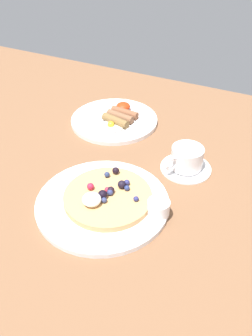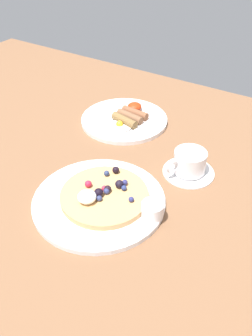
# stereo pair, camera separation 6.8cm
# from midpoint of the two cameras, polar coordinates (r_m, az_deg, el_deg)

# --- Properties ---
(ground_plane) EXTENTS (1.92, 1.19, 0.03)m
(ground_plane) POSITION_cam_midpoint_polar(r_m,az_deg,el_deg) (0.84, -5.33, -2.64)
(ground_plane) COLOR brown
(pancake_plate) EXTENTS (0.29, 0.29, 0.01)m
(pancake_plate) POSITION_cam_midpoint_polar(r_m,az_deg,el_deg) (0.77, -6.34, -5.70)
(pancake_plate) COLOR white
(pancake_plate) RESTS_ON ground_plane
(pancake_with_berries) EXTENTS (0.19, 0.19, 0.04)m
(pancake_with_berries) POSITION_cam_midpoint_polar(r_m,az_deg,el_deg) (0.76, -5.64, -4.70)
(pancake_with_berries) COLOR tan
(pancake_with_berries) RESTS_ON pancake_plate
(syrup_ramekin) EXTENTS (0.05, 0.05, 0.03)m
(syrup_ramekin) POSITION_cam_midpoint_polar(r_m,az_deg,el_deg) (0.72, 2.61, -6.49)
(syrup_ramekin) COLOR white
(syrup_ramekin) RESTS_ON pancake_plate
(breakfast_plate) EXTENTS (0.25, 0.25, 0.01)m
(breakfast_plate) POSITION_cam_midpoint_polar(r_m,az_deg,el_deg) (1.05, -3.77, 7.69)
(breakfast_plate) COLOR white
(breakfast_plate) RESTS_ON ground_plane
(fried_breakfast) EXTENTS (0.09, 0.16, 0.03)m
(fried_breakfast) POSITION_cam_midpoint_polar(r_m,az_deg,el_deg) (1.03, -2.99, 8.37)
(fried_breakfast) COLOR brown
(fried_breakfast) RESTS_ON breakfast_plate
(coffee_saucer) EXTENTS (0.12, 0.12, 0.01)m
(coffee_saucer) POSITION_cam_midpoint_polar(r_m,az_deg,el_deg) (0.87, 7.45, 0.02)
(coffee_saucer) COLOR white
(coffee_saucer) RESTS_ON ground_plane
(coffee_cup) EXTENTS (0.08, 0.10, 0.05)m
(coffee_cup) POSITION_cam_midpoint_polar(r_m,az_deg,el_deg) (0.85, 7.54, 1.64)
(coffee_cup) COLOR white
(coffee_cup) RESTS_ON coffee_saucer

